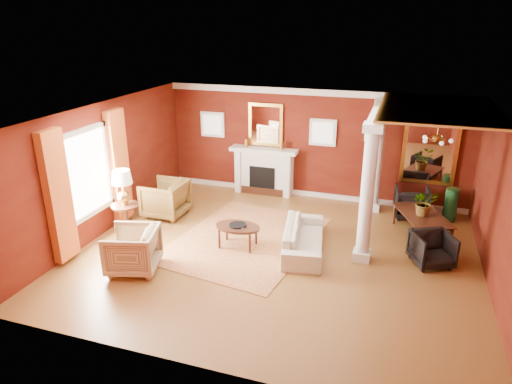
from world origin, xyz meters
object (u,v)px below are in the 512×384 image
(armchair_stripe, at_px, (132,248))
(sofa, at_px, (304,234))
(coffee_table, at_px, (238,228))
(armchair_leopard, at_px, (165,197))
(dining_table, at_px, (423,219))
(side_table, at_px, (123,192))

(armchair_stripe, bearing_deg, sofa, 105.81)
(sofa, relative_size, coffee_table, 2.06)
(armchair_leopard, distance_m, dining_table, 6.03)
(sofa, relative_size, armchair_leopard, 2.03)
(coffee_table, distance_m, dining_table, 4.11)
(sofa, xyz_separation_m, side_table, (-3.98, -0.43, 0.62))
(sofa, xyz_separation_m, coffee_table, (-1.37, -0.27, 0.05))
(armchair_stripe, xyz_separation_m, dining_table, (5.31, 3.26, -0.05))
(coffee_table, bearing_deg, dining_table, 25.02)
(armchair_stripe, relative_size, coffee_table, 0.98)
(coffee_table, bearing_deg, armchair_leopard, 155.99)
(side_table, bearing_deg, armchair_leopard, 73.51)
(armchair_stripe, distance_m, side_table, 1.79)
(sofa, height_order, coffee_table, sofa)
(armchair_stripe, bearing_deg, armchair_leopard, 179.52)
(sofa, height_order, armchair_leopard, armchair_leopard)
(sofa, relative_size, dining_table, 1.31)
(coffee_table, xyz_separation_m, side_table, (-2.61, -0.17, 0.57))
(coffee_table, height_order, side_table, side_table)
(dining_table, bearing_deg, coffee_table, 92.71)
(armchair_stripe, relative_size, side_table, 0.63)
(dining_table, bearing_deg, armchair_leopard, 74.64)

